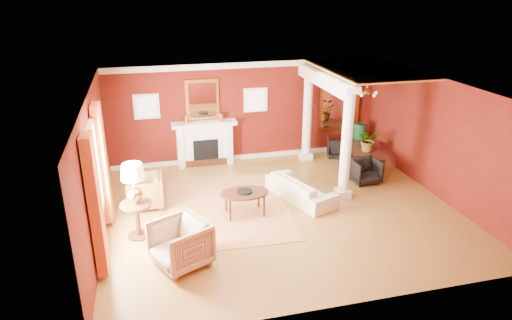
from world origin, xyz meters
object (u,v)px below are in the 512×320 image
object	(u,v)px
dining_table	(367,154)
coffee_table	(245,194)
side_table	(134,188)
armchair_leopard	(145,190)
sofa	(301,185)
armchair_stripe	(180,242)

from	to	relation	value
dining_table	coffee_table	bearing A→B (deg)	130.56
side_table	dining_table	xyz separation A→B (m)	(6.38, 2.28, -0.70)
coffee_table	dining_table	size ratio (longest dim) A/B	0.73
coffee_table	armchair_leopard	bearing A→B (deg)	156.16
sofa	coffee_table	xyz separation A→B (m)	(-1.50, -0.43, 0.14)
armchair_stripe	sofa	bearing A→B (deg)	98.19
side_table	dining_table	size ratio (longest dim) A/B	1.07
sofa	coffee_table	world-z (taller)	sofa
armchair_leopard	side_table	bearing A→B (deg)	-5.25
sofa	armchair_stripe	world-z (taller)	armchair_stripe
sofa	armchair_leopard	world-z (taller)	armchair_leopard
armchair_leopard	armchair_stripe	distance (m)	2.69
armchair_leopard	coffee_table	world-z (taller)	armchair_leopard
side_table	dining_table	world-z (taller)	side_table
sofa	side_table	bearing A→B (deg)	81.67
armchair_leopard	side_table	world-z (taller)	side_table
armchair_leopard	side_table	distance (m)	1.56
side_table	armchair_leopard	bearing A→B (deg)	82.42
sofa	dining_table	xyz separation A→B (m)	(2.49, 1.45, 0.05)
armchair_leopard	dining_table	world-z (taller)	dining_table
coffee_table	side_table	bearing A→B (deg)	-170.36
armchair_leopard	armchair_stripe	world-z (taller)	armchair_stripe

